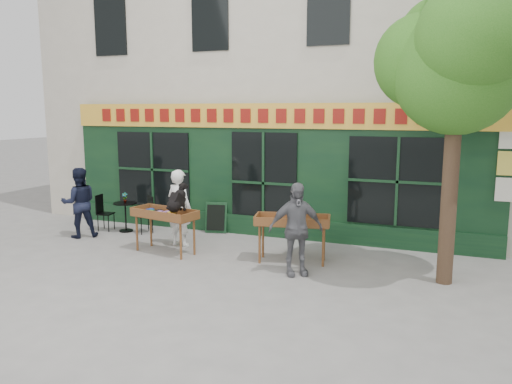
# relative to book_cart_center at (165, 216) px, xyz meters

# --- Properties ---
(ground) EXTENTS (80.00, 80.00, 0.00)m
(ground) POSITION_rel_book_cart_center_xyz_m (1.52, -0.13, -0.82)
(ground) COLOR slate
(ground) RESTS_ON ground
(building) EXTENTS (14.00, 7.26, 10.00)m
(building) POSITION_rel_book_cart_center_xyz_m (1.52, 5.84, 4.15)
(building) COLOR beige
(building) RESTS_ON ground
(street_tree) EXTENTS (3.05, 2.90, 5.60)m
(street_tree) POSITION_rel_book_cart_center_xyz_m (5.86, 0.22, 3.29)
(street_tree) COLOR #382619
(street_tree) RESTS_ON ground
(book_cart_center) EXTENTS (1.59, 0.91, 0.99)m
(book_cart_center) POSITION_rel_book_cart_center_xyz_m (0.00, 0.00, 0.00)
(book_cart_center) COLOR brown
(book_cart_center) RESTS_ON ground
(dog) EXTENTS (0.45, 0.66, 0.60)m
(dog) POSITION_rel_book_cart_center_xyz_m (0.35, -0.05, 0.47)
(dog) COLOR black
(dog) RESTS_ON book_cart_center
(woman) EXTENTS (0.73, 0.55, 1.79)m
(woman) POSITION_rel_book_cart_center_xyz_m (-0.00, 0.65, 0.07)
(woman) COLOR white
(woman) RESTS_ON ground
(book_cart_right) EXTENTS (1.59, 0.91, 0.99)m
(book_cart_right) POSITION_rel_book_cart_center_xyz_m (2.83, 0.37, 0.00)
(book_cart_right) COLOR brown
(book_cart_right) RESTS_ON ground
(man_right) EXTENTS (1.13, 0.93, 1.80)m
(man_right) POSITION_rel_book_cart_center_xyz_m (3.13, -0.38, 0.08)
(man_right) COLOR #57575C
(man_right) RESTS_ON ground
(bistro_table) EXTENTS (0.60, 0.60, 0.76)m
(bistro_table) POSITION_rel_book_cart_center_xyz_m (-2.00, 1.32, -0.28)
(bistro_table) COLOR black
(bistro_table) RESTS_ON ground
(bistro_chair_left) EXTENTS (0.42, 0.41, 0.95)m
(bistro_chair_left) POSITION_rel_book_cart_center_xyz_m (-2.64, 1.21, -0.26)
(bistro_chair_left) COLOR black
(bistro_chair_left) RESTS_ON ground
(bistro_chair_right) EXTENTS (0.51, 0.51, 0.95)m
(bistro_chair_right) POSITION_rel_book_cart_center_xyz_m (-1.40, 1.44, -0.26)
(bistro_chair_right) COLOR black
(bistro_chair_right) RESTS_ON ground
(potted_plant) EXTENTS (0.17, 0.14, 0.26)m
(potted_plant) POSITION_rel_book_cart_center_xyz_m (-2.00, 1.32, 0.07)
(potted_plant) COLOR gray
(potted_plant) RESTS_ON bistro_table
(man_left) EXTENTS (1.07, 1.06, 1.74)m
(man_left) POSITION_rel_book_cart_center_xyz_m (-2.70, 0.42, 0.05)
(man_left) COLOR black
(man_left) RESTS_ON ground
(chalkboard) EXTENTS (0.59, 0.31, 0.79)m
(chalkboard) POSITION_rel_book_cart_center_xyz_m (0.25, 2.06, -0.42)
(chalkboard) COLOR black
(chalkboard) RESTS_ON ground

